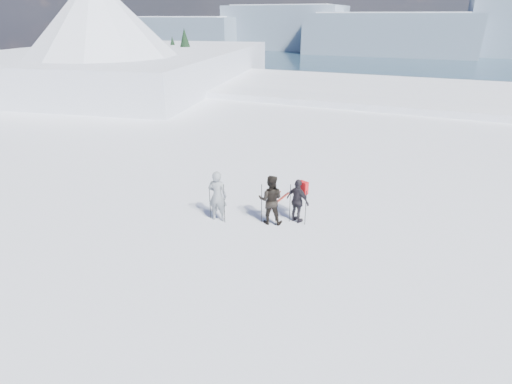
# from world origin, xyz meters

# --- Properties ---
(lake_basin) EXTENTS (820.00, 820.00, 71.62)m
(lake_basin) POSITION_xyz_m (0.00, 30.00, -6.50)
(lake_basin) COLOR white
(lake_basin) RESTS_ON ground
(far_mountain_range) EXTENTS (770.00, 110.00, 53.00)m
(far_mountain_range) POSITION_xyz_m (29.60, 454.78, -7.19)
(far_mountain_range) COLOR slate
(far_mountain_range) RESTS_ON ground
(near_ridge) EXTENTS (31.37, 35.68, 25.62)m
(near_ridge) POSITION_xyz_m (-26.56, 29.34, -3.48)
(near_ridge) COLOR white
(near_ridge) RESTS_ON ground
(skier_grey) EXTENTS (0.68, 0.49, 1.73)m
(skier_grey) POSITION_xyz_m (-3.85, 3.38, 0.87)
(skier_grey) COLOR gray
(skier_grey) RESTS_ON ground
(skier_dark) EXTENTS (0.94, 0.81, 1.67)m
(skier_dark) POSITION_xyz_m (-2.16, 3.85, 0.84)
(skier_dark) COLOR black
(skier_dark) RESTS_ON ground
(skier_pack) EXTENTS (0.95, 0.66, 1.50)m
(skier_pack) POSITION_xyz_m (-1.37, 4.26, 0.75)
(skier_pack) COLOR black
(skier_pack) RESTS_ON ground
(backpack) EXTENTS (0.36, 0.28, 0.42)m
(backpack) POSITION_xyz_m (-1.28, 4.50, 1.71)
(backpack) COLOR red
(backpack) RESTS_ON skier_pack
(ski_poles) EXTENTS (3.09, 0.91, 1.37)m
(ski_poles) POSITION_xyz_m (-2.46, 3.74, 0.64)
(ski_poles) COLOR black
(ski_poles) RESTS_ON ground
(skis_loose) EXTENTS (0.45, 1.70, 0.03)m
(skis_loose) POSITION_xyz_m (-2.54, 5.52, 0.01)
(skis_loose) COLOR black
(skis_loose) RESTS_ON ground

